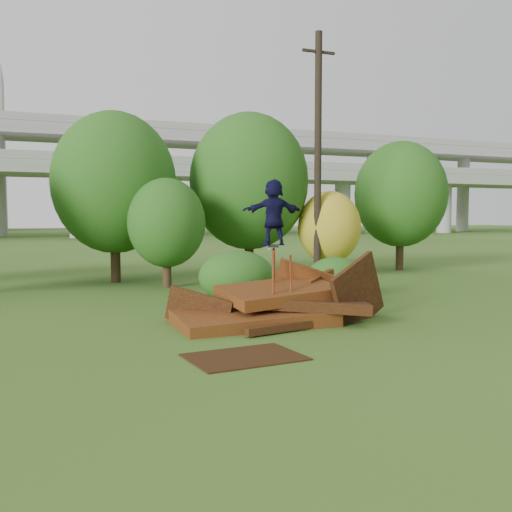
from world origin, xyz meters
name	(u,v)px	position (x,y,z in m)	size (l,w,h in m)	color
ground	(325,335)	(0.00, 0.00, 0.00)	(240.00, 240.00, 0.00)	#2D5116
scrap_pile	(276,306)	(-0.38, 1.73, 0.38)	(5.51, 3.24, 2.08)	#471F0C
grind_rail	(274,274)	(-0.41, 1.84, 1.17)	(0.70, 1.44, 1.78)	maroon
skateboard	(273,246)	(-0.51, 1.62, 1.86)	(0.59, 0.91, 0.09)	black
skater	(274,212)	(-0.51, 1.62, 2.65)	(1.44, 0.46, 1.56)	black
flat_plate	(245,357)	(-2.33, -1.23, 0.01)	(2.01, 1.44, 0.03)	black
tree_1	(114,183)	(-2.75, 11.67, 3.84)	(4.71, 4.71, 6.56)	black
tree_2	(166,223)	(-1.26, 9.42, 2.32)	(2.79, 2.79, 3.93)	black
tree_3	(249,182)	(2.71, 11.44, 4.00)	(4.93, 4.93, 6.84)	black
tree_4	(329,227)	(5.75, 10.05, 2.10)	(2.61, 2.61, 3.60)	black
tree_5	(401,194)	(10.55, 11.79, 3.59)	(4.33, 4.33, 6.09)	black
shrub_left	(237,277)	(-0.21, 4.98, 0.78)	(2.26, 2.08, 1.56)	#275215
shrub_right	(335,277)	(3.01, 4.81, 0.64)	(1.82, 1.66, 1.29)	#275215
utility_pole	(318,156)	(4.82, 9.37, 4.94)	(1.40, 0.28, 9.73)	black
freeway_overpass	(76,153)	(0.00, 62.92, 10.32)	(160.00, 15.00, 13.70)	gray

